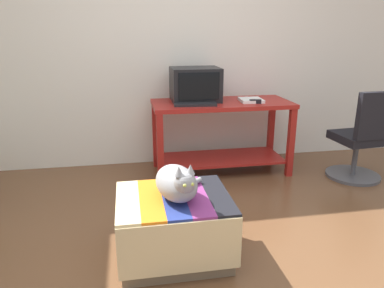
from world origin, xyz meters
The scene contains 10 objects.
ground_plane centered at (0.00, 0.00, 0.00)m, with size 14.00×14.00×0.00m, color brown.
back_wall centered at (0.00, 2.05, 1.30)m, with size 8.00×0.10×2.60m, color silver.
desk centered at (0.44, 1.60, 0.50)m, with size 1.38×0.60×0.73m.
tv_monitor centered at (0.19, 1.69, 0.89)m, with size 0.48×0.39×0.33m.
keyboard centered at (0.15, 1.47, 0.75)m, with size 0.40×0.15×0.02m, color black.
book centered at (0.73, 1.56, 0.75)m, with size 0.22×0.24×0.03m, color white.
ottoman_with_blanket centered at (-0.23, 0.19, 0.21)m, with size 0.70×0.60×0.42m.
cat centered at (-0.21, 0.15, 0.53)m, with size 0.36×0.43×0.27m.
office_chair centered at (1.73, 1.15, 0.39)m, with size 0.52×0.52×0.89m.
stapler centered at (0.74, 1.45, 0.75)m, with size 0.04×0.11×0.04m, color black.
Camera 1 is at (-0.48, -1.85, 1.41)m, focal length 33.91 mm.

